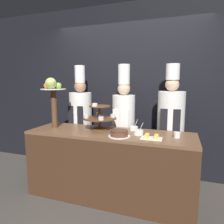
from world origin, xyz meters
TOP-DOWN VIEW (x-y plane):
  - ground_plane at (0.00, 0.00)m, footprint 14.00×14.00m
  - wall_back at (0.00, 1.23)m, footprint 10.00×0.06m
  - buffet_counter at (0.00, 0.33)m, footprint 2.16×0.66m
  - tiered_stand at (-0.17, 0.42)m, footprint 0.46×0.46m
  - fruit_pedestal at (-0.83, 0.31)m, footprint 0.35×0.35m
  - cake_round at (0.18, 0.16)m, footprint 0.27×0.27m
  - cup_white at (0.84, 0.33)m, footprint 0.07×0.07m
  - cake_square_tray at (0.56, 0.19)m, footprint 0.24×0.16m
  - serving_bowl_near at (0.38, 0.32)m, footprint 0.13×0.13m
  - serving_bowl_far at (0.27, 0.53)m, footprint 0.12×0.12m
  - chef_left at (-0.69, 0.86)m, footprint 0.37×0.37m
  - chef_center_left at (0.04, 0.86)m, footprint 0.34×0.34m
  - chef_center_right at (0.74, 0.86)m, footprint 0.38×0.38m

SIDE VIEW (x-z plane):
  - ground_plane at x=0.00m, z-range 0.00..0.00m
  - buffet_counter at x=0.00m, z-range 0.00..0.90m
  - cake_square_tray at x=0.56m, z-range 0.89..0.94m
  - serving_bowl_far at x=0.27m, z-range 0.85..1.00m
  - serving_bowl_near at x=0.38m, z-range 0.85..1.00m
  - cup_white at x=0.84m, z-range 0.90..0.96m
  - cake_round at x=0.18m, z-range 0.89..0.97m
  - chef_left at x=-0.69m, z-range 0.06..1.87m
  - chef_center_left at x=0.04m, z-range 0.07..1.87m
  - chef_center_right at x=0.74m, z-range 0.08..1.87m
  - tiered_stand at x=-0.17m, z-range 0.90..1.27m
  - fruit_pedestal at x=-0.83m, z-range 1.04..1.75m
  - wall_back at x=0.00m, z-range 0.00..2.80m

